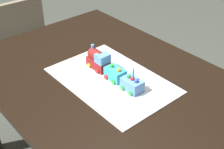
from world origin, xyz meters
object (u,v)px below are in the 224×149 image
at_px(cake_locomotive, 98,60).
at_px(birthday_candle, 133,72).
at_px(chair, 15,48).
at_px(cake_car_tanker_turquoise, 115,74).
at_px(dining_table, 105,93).
at_px(cake_car_caboose_sky_blue, 132,84).

distance_m(cake_locomotive, birthday_candle, 0.26).
relative_size(chair, birthday_candle, 16.51).
bearing_deg(cake_car_tanker_turquoise, birthday_candle, -0.00).
bearing_deg(dining_table, chair, -178.86).
bearing_deg(birthday_candle, chair, -178.11).
height_order(chair, birthday_candle, birthday_candle).
bearing_deg(chair, cake_car_tanker_turquoise, 94.73).
distance_m(cake_locomotive, cake_car_tanker_turquoise, 0.13).
height_order(cake_car_caboose_sky_blue, birthday_candle, birthday_candle).
bearing_deg(dining_table, cake_car_tanker_turquoise, 19.49).
bearing_deg(cake_locomotive, birthday_candle, -0.00).
relative_size(dining_table, cake_car_caboose_sky_blue, 14.00).
xyz_separation_m(dining_table, chair, (-1.03, -0.02, -0.16)).
height_order(chair, cake_locomotive, same).
relative_size(dining_table, cake_car_tanker_turquoise, 14.00).
bearing_deg(cake_car_caboose_sky_blue, dining_table, -173.62).
bearing_deg(cake_car_caboose_sky_blue, cake_car_tanker_turquoise, 180.00).
relative_size(cake_locomotive, birthday_candle, 2.69).
height_order(cake_locomotive, cake_car_caboose_sky_blue, cake_locomotive).
xyz_separation_m(cake_locomotive, cake_car_tanker_turquoise, (0.13, 0.00, -0.02)).
bearing_deg(cake_car_tanker_turquoise, cake_car_caboose_sky_blue, -0.00).
bearing_deg(dining_table, cake_car_caboose_sky_blue, 6.38).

